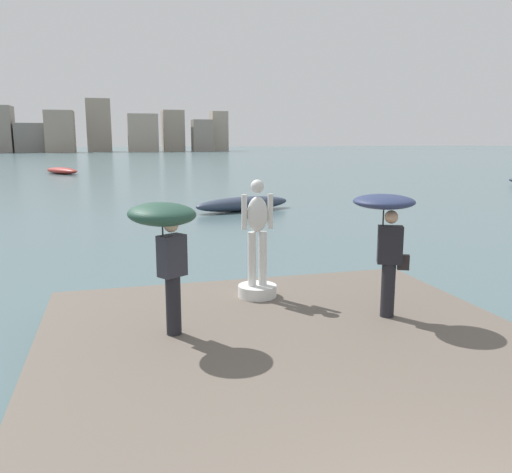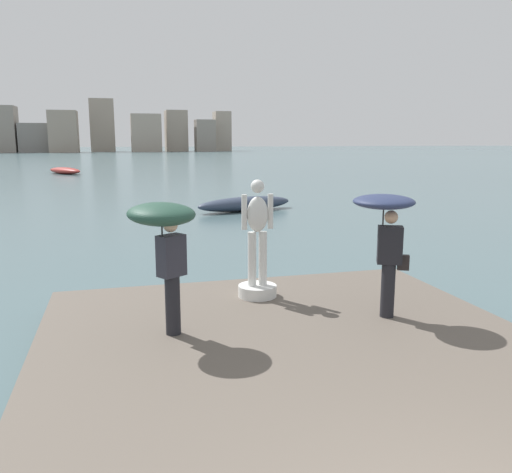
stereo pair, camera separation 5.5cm
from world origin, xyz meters
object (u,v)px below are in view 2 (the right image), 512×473
object	(u,v)px
boat_leftward	(65,171)
boat_rightward	(245,204)
onlooker_left	(164,231)
statue_white_figure	(257,255)
onlooker_right	(386,223)

from	to	relation	value
boat_leftward	boat_rightward	distance (m)	31.54
boat_leftward	boat_rightward	world-z (taller)	boat_rightward
onlooker_left	statue_white_figure	bearing A→B (deg)	40.54
statue_white_figure	onlooker_right	size ratio (longest dim) A/B	1.07
statue_white_figure	onlooker_left	bearing A→B (deg)	-139.46
statue_white_figure	boat_rightward	world-z (taller)	statue_white_figure
onlooker_left	onlooker_right	distance (m)	3.45
onlooker_right	boat_rightward	xyz separation A→B (m)	(1.56, 15.75, -1.60)
statue_white_figure	boat_leftward	bearing A→B (deg)	99.24
onlooker_right	boat_leftward	xyz separation A→B (m)	(-8.84, 45.53, -1.61)
boat_leftward	onlooker_right	bearing A→B (deg)	-79.02
onlooker_right	boat_leftward	size ratio (longest dim) A/B	0.39
onlooker_left	boat_leftward	world-z (taller)	onlooker_left
statue_white_figure	onlooker_left	xyz separation A→B (m)	(-1.77, -1.51, 0.77)
statue_white_figure	onlooker_left	distance (m)	2.45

